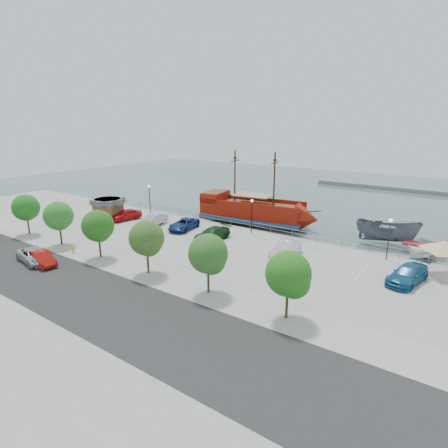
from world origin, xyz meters
The scene contains 32 objects.
ground centered at (0.00, 0.00, -1.00)m, with size 160.00×160.00×0.00m, color #314549.
land_slab centered at (0.00, -21.00, -0.60)m, with size 100.00×58.00×1.20m, color gray.
street centered at (0.00, -16.00, 0.01)m, with size 100.00×8.00×0.04m, color #272727.
sidewalk centered at (0.00, -10.00, 0.01)m, with size 100.00×4.00×0.05m, color #9C968A.
seawall_railing centered at (0.00, 7.80, 0.53)m, with size 50.00×0.06×1.00m.
far_shore centered at (10.00, 55.00, -0.60)m, with size 40.00×3.00×0.80m, color gray.
pirate_ship centered at (-2.72, 13.29, 0.84)m, with size 17.60×7.12×10.97m.
patrol_boat centered at (14.26, 14.57, 0.43)m, with size 2.77×7.37×2.85m, color slate.
speedboat centered at (18.41, 13.22, -0.31)m, with size 4.77×6.68×1.38m, color white.
dock_west centered at (-13.65, 9.20, -0.81)m, with size 6.63×1.90×0.38m, color gray.
dock_mid centered at (8.92, 9.20, -0.82)m, with size 6.17×1.76×0.35m, color gray.
dock_east centered at (14.92, 9.20, -0.78)m, with size 7.74×2.21×0.44m, color slate.
shed centered at (-20.30, 0.65, 1.55)m, with size 4.41×4.41×2.91m.
canopy_tent centered at (20.93, 5.42, 3.18)m, with size 4.84×4.84×3.66m.
street_van centered at (-12.21, -14.55, 0.69)m, with size 2.29×4.96×1.38m, color #B0B6C0.
street_sedan centered at (-10.97, -14.54, 0.68)m, with size 1.45×4.15×1.37m, color #AF160E.
fire_hydrant centered at (-11.54, -10.80, 0.43)m, with size 0.28×0.28×0.80m.
lamp_post_left centered at (-18.00, 6.50, 2.94)m, with size 0.36×0.36×4.28m.
lamp_post_mid centered at (0.00, 6.50, 2.94)m, with size 0.36×0.36×4.28m.
lamp_post_right centered at (16.00, 6.50, 2.94)m, with size 0.36×0.36×4.28m.
tree_a centered at (-21.85, -10.07, 3.30)m, with size 3.30×3.20×5.00m.
tree_b centered at (-14.85, -10.07, 3.30)m, with size 3.30×3.20×5.00m.
tree_c centered at (-7.85, -10.07, 3.30)m, with size 3.30×3.20×5.00m.
tree_d centered at (-0.85, -10.07, 3.30)m, with size 3.30×3.20×5.00m.
tree_e centered at (6.15, -10.07, 3.30)m, with size 3.30×3.20×5.00m.
tree_f centered at (13.15, -10.07, 3.30)m, with size 3.30×3.20×5.00m.
parked_car_a centered at (-17.70, 1.56, 0.78)m, with size 1.84×4.56×1.55m, color red.
parked_car_b centered at (-12.45, 1.79, 0.75)m, with size 1.59×4.57×1.51m, color #B4B4B4.
parked_car_c centered at (-7.86, 2.70, 0.70)m, with size 2.33×5.05×1.40m, color navy.
parked_car_d centered at (-2.33, 1.43, 0.72)m, with size 2.01×4.93×1.43m, color #1A421D.
parked_car_f centered at (7.21, 1.55, 0.79)m, with size 1.66×4.77×1.57m, color silver.
parked_car_h centered at (18.80, 1.59, 0.75)m, with size 2.12×5.20×1.51m, color #1A5882.
Camera 1 is at (23.26, -32.02, 13.59)m, focal length 30.00 mm.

